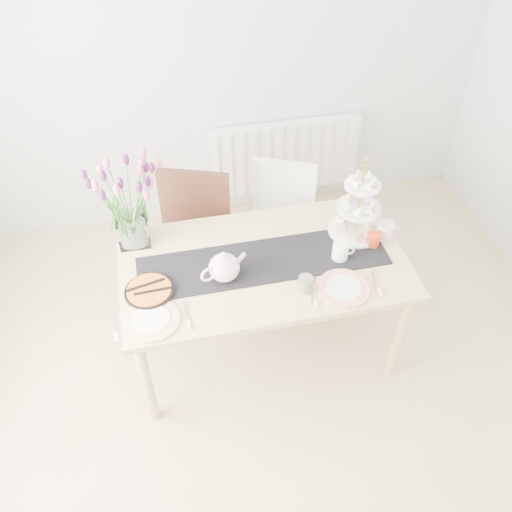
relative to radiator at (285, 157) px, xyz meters
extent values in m
plane|color=tan|center=(-0.50, -2.19, -0.45)|extent=(4.50, 4.50, 0.00)
plane|color=#BABCBF|center=(-0.50, 0.06, 0.85)|extent=(4.00, 0.00, 4.00)
cube|color=white|center=(0.00, 0.00, 0.00)|extent=(1.20, 0.08, 0.60)
cube|color=tan|center=(-0.51, -1.42, 0.28)|extent=(1.60, 0.90, 0.04)
cylinder|color=tan|center=(-1.24, -1.80, -0.09)|extent=(0.06, 0.06, 0.71)
cylinder|color=tan|center=(0.22, -1.80, -0.09)|extent=(0.06, 0.06, 0.71)
cylinder|color=tan|center=(-1.24, -1.04, -0.09)|extent=(0.06, 0.06, 0.71)
cylinder|color=tan|center=(0.22, -1.04, -0.09)|extent=(0.06, 0.06, 0.71)
cube|color=#361A13|center=(-0.88, -0.94, 0.02)|extent=(0.59, 0.59, 0.04)
cube|color=#361A13|center=(-0.81, -0.74, 0.26)|extent=(0.45, 0.19, 0.44)
cylinder|color=#361A13|center=(-1.11, -1.05, -0.22)|extent=(0.04, 0.04, 0.45)
cylinder|color=#361A13|center=(-0.77, -1.17, -0.22)|extent=(0.04, 0.04, 0.45)
cylinder|color=#361A13|center=(-0.98, -0.71, -0.22)|extent=(0.04, 0.04, 0.45)
cylinder|color=#361A13|center=(-0.65, -0.83, -0.22)|extent=(0.04, 0.04, 0.45)
cube|color=white|center=(-0.27, -0.85, -0.01)|extent=(0.57, 0.57, 0.04)
cube|color=white|center=(-0.19, -0.67, 0.22)|extent=(0.41, 0.22, 0.41)
cylinder|color=white|center=(-0.51, -0.94, -0.24)|extent=(0.04, 0.04, 0.42)
cylinder|color=white|center=(-0.18, -1.09, -0.24)|extent=(0.04, 0.04, 0.42)
cylinder|color=white|center=(-0.36, -0.61, -0.24)|extent=(0.04, 0.04, 0.42)
cylinder|color=white|center=(-0.03, -0.76, -0.24)|extent=(0.04, 0.04, 0.42)
cube|color=black|center=(-0.51, -1.42, 0.30)|extent=(1.40, 0.35, 0.01)
cube|color=silver|center=(-1.20, -1.09, 0.39)|extent=(0.17, 0.17, 0.17)
cylinder|color=gold|center=(0.08, -1.29, 0.53)|extent=(0.01, 0.01, 0.47)
cylinder|color=white|center=(0.08, -1.29, 0.32)|extent=(0.32, 0.32, 0.01)
cylinder|color=white|center=(0.08, -1.29, 0.48)|extent=(0.26, 0.26, 0.01)
cylinder|color=white|center=(0.08, -1.29, 0.64)|extent=(0.20, 0.20, 0.01)
cylinder|color=silver|center=(0.23, -1.38, 0.35)|extent=(0.12, 0.12, 0.10)
cylinder|color=black|center=(-1.15, -1.52, 0.31)|extent=(0.26, 0.26, 0.02)
cylinder|color=orange|center=(-1.15, -1.52, 0.33)|extent=(0.24, 0.24, 0.01)
cylinder|color=slate|center=(-0.34, -1.68, 0.35)|extent=(0.10, 0.10, 0.09)
cylinder|color=white|center=(-0.08, -1.49, 0.35)|extent=(0.10, 0.10, 0.11)
cylinder|color=red|center=(0.14, -1.43, 0.34)|extent=(0.11, 0.11, 0.09)
cylinder|color=silver|center=(-1.15, -1.72, 0.31)|extent=(0.30, 0.30, 0.01)
cylinder|color=silver|center=(-0.14, -1.72, 0.31)|extent=(0.33, 0.33, 0.01)
camera|label=1|loc=(-1.01, -3.52, 2.43)|focal=38.00mm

